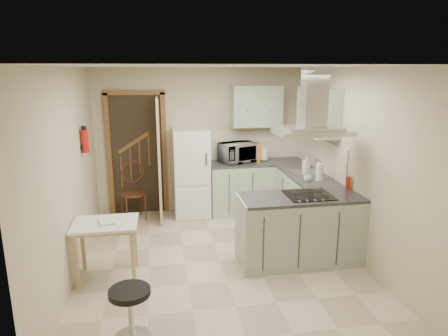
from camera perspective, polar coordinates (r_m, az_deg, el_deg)
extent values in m
plane|color=#C3B397|center=(5.43, -0.61, -13.08)|extent=(4.20, 4.20, 0.00)
plane|color=silver|center=(4.83, -0.69, 14.35)|extent=(4.20, 4.20, 0.00)
plane|color=#BCB492|center=(7.02, -3.35, 3.96)|extent=(3.60, 0.00, 3.60)
plane|color=#BCB492|center=(5.04, -21.32, -1.01)|extent=(0.00, 4.20, 4.20)
plane|color=#BCB492|center=(5.55, 18.03, 0.60)|extent=(0.00, 4.20, 4.20)
cube|color=brown|center=(7.00, -12.30, 1.95)|extent=(1.10, 0.12, 2.10)
cube|color=white|center=(6.82, -4.68, -0.68)|extent=(0.60, 0.60, 1.50)
cube|color=#9EB2A0|center=(7.02, 2.38, -2.75)|extent=(1.08, 0.60, 0.90)
cube|color=#9EB2A0|center=(6.63, 10.74, -4.00)|extent=(0.60, 1.95, 0.90)
cube|color=beige|center=(7.19, 4.30, 3.37)|extent=(1.68, 0.02, 0.50)
cube|color=#9EB2A0|center=(6.94, 4.65, 8.81)|extent=(0.85, 0.35, 0.70)
cube|color=#9EB2A0|center=(6.14, 13.33, 7.82)|extent=(0.35, 0.90, 0.70)
cube|color=#9EB2A0|center=(5.32, 10.77, -8.57)|extent=(1.55, 0.65, 0.90)
cube|color=black|center=(5.20, 12.04, -3.82)|extent=(0.58, 0.50, 0.01)
cube|color=silver|center=(5.02, 12.51, 5.07)|extent=(0.90, 0.55, 0.10)
cube|color=silver|center=(6.35, 11.47, -0.57)|extent=(0.45, 0.40, 0.01)
cylinder|color=#B2140F|center=(5.84, -19.27, 3.64)|extent=(0.10, 0.10, 0.32)
cube|color=tan|center=(5.09, -16.37, -11.19)|extent=(0.76, 0.57, 0.71)
cube|color=#432B16|center=(6.84, -12.85, -3.63)|extent=(0.49, 0.49, 0.89)
cylinder|color=black|center=(4.04, -13.17, -19.65)|extent=(0.49, 0.49, 0.52)
imported|color=black|center=(6.90, 2.02, 2.26)|extent=(0.71, 0.60, 0.34)
cylinder|color=white|center=(7.04, 5.71, 2.00)|extent=(0.16, 0.16, 0.23)
cube|color=orange|center=(6.99, 4.74, 2.29)|extent=(0.12, 0.22, 0.32)
imported|color=silver|center=(6.56, 11.67, 0.76)|extent=(0.12, 0.12, 0.20)
cylinder|color=silver|center=(5.90, 13.48, -0.54)|extent=(0.12, 0.12, 0.26)
imported|color=silver|center=(5.83, 11.86, -1.48)|extent=(0.13, 0.13, 0.09)
cylinder|color=#AF230F|center=(5.60, 17.31, -2.01)|extent=(0.07, 0.07, 0.17)
imported|color=#9D3448|center=(4.93, -17.46, -6.94)|extent=(0.23, 0.28, 0.11)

